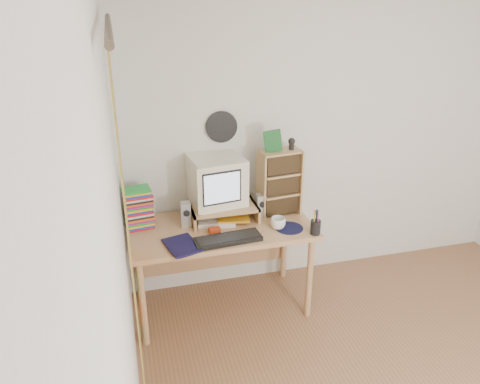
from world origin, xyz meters
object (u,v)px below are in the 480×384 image
dvd_stack (139,210)px  mug (278,223)px  desk (219,237)px  cd_rack (279,182)px  diary (168,248)px  keyboard (228,239)px  crt_monitor (218,182)px

dvd_stack → mug: 1.06m
desk → dvd_stack: bearing=172.7°
desk → cd_rack: size_ratio=2.64×
cd_rack → mug: cd_rack is taller
cd_rack → diary: bearing=-164.7°
dvd_stack → mug: size_ratio=2.54×
keyboard → mug: size_ratio=4.24×
cd_rack → diary: (-0.94, -0.37, -0.24)m
dvd_stack → cd_rack: (1.10, -0.03, 0.12)m
dvd_stack → keyboard: bearing=-39.7°
crt_monitor → mug: (0.40, -0.30, -0.26)m
keyboard → mug: bearing=8.3°
keyboard → mug: 0.42m
crt_monitor → diary: size_ratio=1.53×
crt_monitor → keyboard: size_ratio=0.80×
dvd_stack → cd_rack: bearing=-8.8°
dvd_stack → diary: (0.16, -0.40, -0.12)m
desk → mug: (0.41, -0.21, 0.18)m
crt_monitor → mug: crt_monitor is taller
crt_monitor → dvd_stack: size_ratio=1.34×
desk → mug: size_ratio=12.27×
dvd_stack → diary: dvd_stack is taller
keyboard → mug: (0.41, 0.09, 0.03)m
keyboard → dvd_stack: 0.72m
dvd_stack → cd_rack: 1.11m
keyboard → desk: bearing=86.2°
keyboard → diary: bearing=178.7°
keyboard → cd_rack: cd_rack is taller
mug → diary: 0.85m
mug → keyboard: bearing=-167.5°
dvd_stack → mug: dvd_stack is taller
crt_monitor → dvd_stack: crt_monitor is taller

